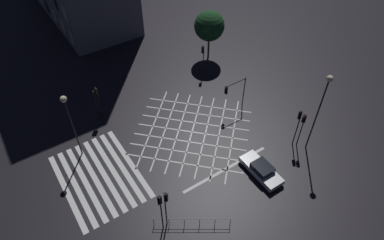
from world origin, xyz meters
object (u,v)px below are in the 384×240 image
(traffic_light_median_north, at_px, (234,90))
(traffic_light_sw_cross, at_px, (96,99))
(street_lamp_west, at_px, (323,97))
(traffic_light_se_cross, at_px, (166,203))
(waiting_car, at_px, (261,170))
(traffic_light_ne_main, at_px, (298,121))
(traffic_light_sw_main, at_px, (98,97))
(traffic_light_ne_cross, at_px, (302,124))
(traffic_light_nw_cross, at_px, (203,54))
(traffic_light_se_main, at_px, (160,206))
(street_lamp_east, at_px, (68,111))
(street_tree_near, at_px, (209,26))

(traffic_light_median_north, bearing_deg, traffic_light_sw_cross, -27.42)
(traffic_light_median_north, xyz_separation_m, street_lamp_west, (8.68, 2.76, 3.87))
(traffic_light_se_cross, relative_size, waiting_car, 0.96)
(traffic_light_ne_main, distance_m, waiting_car, 6.02)
(traffic_light_sw_cross, xyz_separation_m, waiting_car, (15.46, 9.78, -2.24))
(traffic_light_sw_main, distance_m, traffic_light_se_cross, 15.09)
(traffic_light_sw_cross, relative_size, traffic_light_ne_cross, 0.93)
(street_lamp_west, relative_size, waiting_car, 2.00)
(traffic_light_nw_cross, bearing_deg, street_lamp_west, 96.07)
(street_lamp_west, bearing_deg, traffic_light_nw_cross, -173.93)
(traffic_light_se_main, height_order, street_lamp_west, street_lamp_west)
(traffic_light_se_cross, distance_m, waiting_car, 10.30)
(street_lamp_east, distance_m, waiting_car, 18.49)
(traffic_light_sw_cross, relative_size, traffic_light_se_cross, 0.91)
(street_lamp_west, distance_m, street_tree_near, 18.92)
(street_lamp_east, bearing_deg, waiting_car, 48.46)
(traffic_light_sw_cross, bearing_deg, street_tree_near, 10.96)
(traffic_light_sw_cross, distance_m, traffic_light_ne_main, 20.80)
(traffic_light_ne_cross, height_order, street_lamp_east, street_lamp_east)
(traffic_light_sw_main, xyz_separation_m, street_tree_near, (-3.23, 16.69, 1.65))
(traffic_light_sw_cross, distance_m, street_tree_near, 17.38)
(traffic_light_median_north, bearing_deg, traffic_light_ne_cross, 104.97)
(traffic_light_ne_main, distance_m, traffic_light_se_cross, 15.31)
(traffic_light_se_cross, height_order, waiting_car, traffic_light_se_cross)
(street_tree_near, bearing_deg, traffic_light_ne_cross, -5.45)
(traffic_light_sw_cross, bearing_deg, traffic_light_median_north, -27.42)
(traffic_light_ne_main, bearing_deg, street_lamp_west, -145.94)
(traffic_light_se_main, distance_m, traffic_light_median_north, 16.15)
(street_tree_near, relative_size, waiting_car, 1.46)
(traffic_light_median_north, bearing_deg, street_lamp_west, 107.63)
(traffic_light_ne_cross, bearing_deg, traffic_light_median_north, -75.03)
(traffic_light_ne_cross, bearing_deg, traffic_light_ne_main, -69.66)
(traffic_light_sw_main, relative_size, street_lamp_east, 0.56)
(street_lamp_east, bearing_deg, traffic_light_sw_main, 134.62)
(street_lamp_west, bearing_deg, street_tree_near, 176.70)
(traffic_light_median_north, distance_m, waiting_car, 9.55)
(traffic_light_se_main, relative_size, traffic_light_ne_cross, 1.05)
(traffic_light_sw_cross, distance_m, street_lamp_west, 22.53)
(traffic_light_se_main, xyz_separation_m, traffic_light_median_north, (-8.27, 13.87, -0.30))
(traffic_light_nw_cross, relative_size, street_lamp_east, 0.54)
(traffic_light_median_north, height_order, street_lamp_east, street_lamp_east)
(street_lamp_east, distance_m, street_lamp_west, 22.72)
(traffic_light_sw_main, relative_size, street_lamp_west, 0.46)
(traffic_light_nw_cross, bearing_deg, traffic_light_ne_cross, 94.01)
(street_lamp_east, bearing_deg, traffic_light_nw_cross, 103.72)
(traffic_light_se_main, bearing_deg, traffic_light_sw_cross, -2.81)
(traffic_light_sw_main, xyz_separation_m, street_lamp_west, (15.54, 15.61, 3.76))
(traffic_light_sw_main, distance_m, street_lamp_west, 22.34)
(traffic_light_ne_main, xyz_separation_m, waiting_car, (1.15, -5.31, -2.59))
(traffic_light_sw_cross, bearing_deg, street_lamp_west, -44.27)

